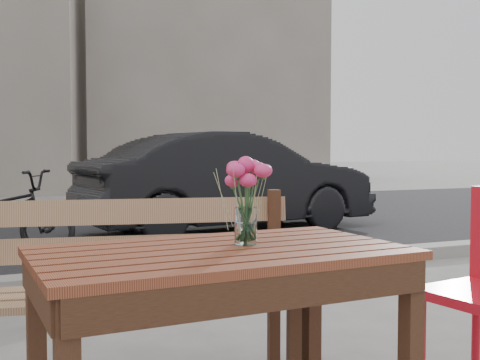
# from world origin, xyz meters

# --- Properties ---
(street) EXTENTS (30.00, 8.12, 0.12)m
(street) POSITION_xyz_m (0.00, 5.06, 0.03)
(street) COLOR black
(street) RESTS_ON ground
(backdrop_buildings) EXTENTS (15.50, 4.00, 8.00)m
(backdrop_buildings) POSITION_xyz_m (0.17, 14.40, 3.60)
(backdrop_buildings) COLOR slate
(backdrop_buildings) RESTS_ON ground
(main_table) EXTENTS (1.25, 0.77, 0.75)m
(main_table) POSITION_xyz_m (-0.06, 0.12, 0.62)
(main_table) COLOR #552316
(main_table) RESTS_ON ground
(main_bench) EXTENTS (1.52, 0.71, 0.91)m
(main_bench) POSITION_xyz_m (-0.21, 0.85, 0.55)
(main_bench) COLOR #825F43
(main_bench) RESTS_ON ground
(main_vase) EXTENTS (0.17, 0.17, 0.31)m
(main_vase) POSITION_xyz_m (0.05, 0.17, 0.94)
(main_vase) COLOR white
(main_vase) RESTS_ON main_table
(parked_car) EXTENTS (4.03, 1.86, 1.28)m
(parked_car) POSITION_xyz_m (2.12, 5.54, 0.64)
(parked_car) COLOR black
(parked_car) RESTS_ON ground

